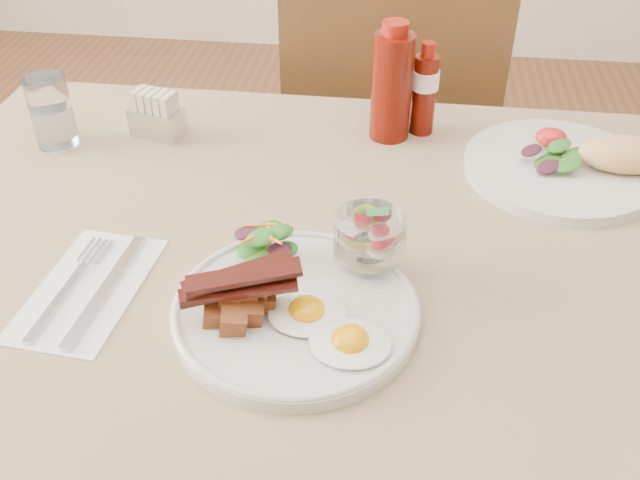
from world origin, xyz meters
TOP-DOWN VIEW (x-y plane):
  - table at (0.00, 0.00)m, footprint 1.33×0.88m
  - chair_far at (0.00, 0.66)m, footprint 0.42×0.42m
  - main_plate at (-0.08, -0.12)m, footprint 0.28×0.28m
  - fried_eggs at (-0.04, -0.15)m, footprint 0.14×0.12m
  - bacon_potato_pile at (-0.13, -0.14)m, footprint 0.14×0.09m
  - side_salad at (-0.12, -0.04)m, footprint 0.08×0.08m
  - fruit_cup at (-0.00, -0.04)m, footprint 0.08×0.08m
  - second_plate at (0.28, 0.23)m, footprint 0.30×0.28m
  - ketchup_bottle at (0.01, 0.31)m, footprint 0.08×0.08m
  - hot_sauce_bottle at (0.06, 0.34)m, footprint 0.05×0.05m
  - sugar_caddy at (-0.36, 0.27)m, footprint 0.09×0.07m
  - water_glass at (-0.51, 0.22)m, footprint 0.06×0.06m
  - napkin_cutlery at (-0.33, -0.11)m, footprint 0.13×0.22m

SIDE VIEW (x-z plane):
  - chair_far at x=0.00m, z-range 0.06..0.99m
  - table at x=0.00m, z-range 0.29..1.04m
  - napkin_cutlery at x=-0.33m, z-range 0.75..0.76m
  - main_plate at x=-0.08m, z-range 0.75..0.77m
  - second_plate at x=0.28m, z-range 0.74..0.81m
  - fried_eggs at x=-0.04m, z-range 0.76..0.79m
  - sugar_caddy at x=-0.36m, z-range 0.75..0.82m
  - side_salad at x=-0.12m, z-range 0.77..0.81m
  - bacon_potato_pile at x=-0.13m, z-range 0.77..0.83m
  - water_glass at x=-0.51m, z-range 0.75..0.86m
  - fruit_cup at x=0.00m, z-range 0.77..0.86m
  - hot_sauce_bottle at x=0.06m, z-range 0.75..0.90m
  - ketchup_bottle at x=0.01m, z-range 0.75..0.93m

